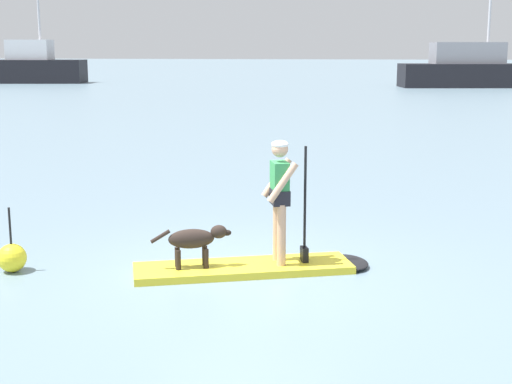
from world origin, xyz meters
The scene contains 7 objects.
ground_plane centered at (0.00, 0.00, 0.00)m, with size 400.00×400.00×0.00m, color slate.
paddleboard centered at (0.21, 0.08, 0.05)m, with size 3.26×1.83×0.10m.
person_paddler centered at (0.48, 0.18, 1.07)m, with size 0.67×0.59×1.67m.
dog centered at (-0.60, -0.22, 0.48)m, with size 1.03×0.45×0.56m.
moored_boat_port centered at (-28.31, 51.05, 1.44)m, with size 8.52×4.78×11.08m.
moored_boat_outer centered at (8.69, 50.27, 1.32)m, with size 12.39×5.45×10.62m.
marker_buoy centered at (-3.05, -0.53, 0.20)m, with size 0.38×0.38×0.88m.
Camera 1 is at (1.80, -9.25, 2.95)m, focal length 51.24 mm.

